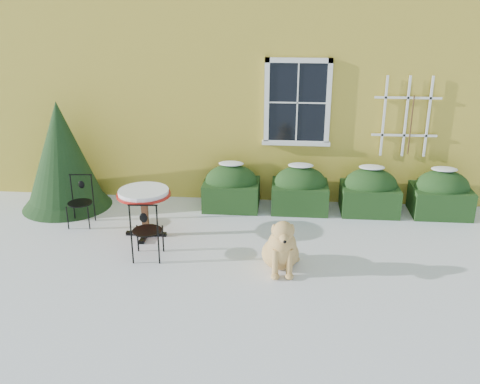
# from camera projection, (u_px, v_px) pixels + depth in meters

# --- Properties ---
(ground) EXTENTS (80.00, 80.00, 0.00)m
(ground) POSITION_uv_depth(u_px,v_px,m) (234.00, 272.00, 7.92)
(ground) COLOR white
(ground) RESTS_ON ground
(house) EXTENTS (12.40, 8.40, 6.40)m
(house) POSITION_uv_depth(u_px,v_px,m) (261.00, 21.00, 13.33)
(house) COLOR gold
(house) RESTS_ON ground
(hedge_row) EXTENTS (4.95, 0.80, 0.91)m
(hedge_row) POSITION_uv_depth(u_px,v_px,m) (335.00, 191.00, 10.03)
(hedge_row) COLOR #173213
(hedge_row) RESTS_ON ground
(evergreen_shrub) EXTENTS (1.69, 1.69, 2.05)m
(evergreen_shrub) POSITION_uv_depth(u_px,v_px,m) (63.00, 165.00, 10.11)
(evergreen_shrub) COLOR black
(evergreen_shrub) RESTS_ON ground
(bistro_table) EXTENTS (0.90, 0.90, 0.83)m
(bistro_table) POSITION_uv_depth(u_px,v_px,m) (144.00, 198.00, 8.88)
(bistro_table) COLOR black
(bistro_table) RESTS_ON ground
(patio_chair_near) EXTENTS (0.47, 0.46, 0.97)m
(patio_chair_near) POSITION_uv_depth(u_px,v_px,m) (147.00, 230.00, 8.17)
(patio_chair_near) COLOR black
(patio_chair_near) RESTS_ON ground
(patio_chair_far) EXTENTS (0.43, 0.43, 0.89)m
(patio_chair_far) POSITION_uv_depth(u_px,v_px,m) (80.00, 201.00, 9.43)
(patio_chair_far) COLOR black
(patio_chair_far) RESTS_ON ground
(dog) EXTENTS (0.62, 1.01, 0.89)m
(dog) POSITION_uv_depth(u_px,v_px,m) (281.00, 248.00, 7.87)
(dog) COLOR #DDAE63
(dog) RESTS_ON ground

